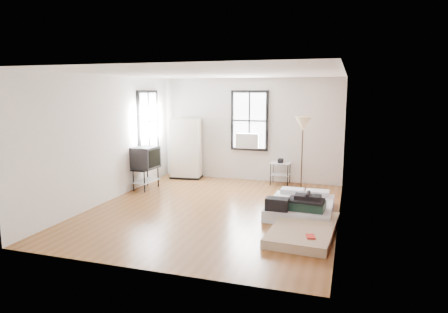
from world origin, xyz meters
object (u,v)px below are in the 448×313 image
(mattress_main, at_px, (300,206))
(wardrobe, at_px, (186,149))
(mattress_bare, at_px, (304,223))
(floor_lamp, at_px, (303,127))
(side_table, at_px, (280,167))
(tv_stand, at_px, (146,159))

(mattress_main, bearing_deg, wardrobe, 146.18)
(mattress_bare, relative_size, floor_lamp, 1.09)
(floor_lamp, bearing_deg, mattress_main, -83.59)
(mattress_bare, distance_m, side_table, 3.58)
(floor_lamp, bearing_deg, wardrobe, 174.31)
(wardrobe, relative_size, side_table, 2.50)
(wardrobe, relative_size, floor_lamp, 0.93)
(side_table, distance_m, floor_lamp, 1.32)
(mattress_main, xyz_separation_m, mattress_bare, (0.19, -0.97, -0.02))
(side_table, distance_m, tv_stand, 3.51)
(floor_lamp, xyz_separation_m, tv_stand, (-3.73, -1.17, -0.80))
(wardrobe, distance_m, floor_lamp, 3.36)
(side_table, height_order, tv_stand, tv_stand)
(floor_lamp, bearing_deg, side_table, 146.52)
(tv_stand, bearing_deg, floor_lamp, 21.65)
(mattress_bare, bearing_deg, side_table, 110.42)
(mattress_main, distance_m, mattress_bare, 0.99)
(mattress_main, xyz_separation_m, floor_lamp, (-0.23, 2.05, 1.42))
(floor_lamp, height_order, tv_stand, floor_lamp)
(mattress_main, xyz_separation_m, side_table, (-0.83, 2.44, 0.31))
(mattress_main, height_order, mattress_bare, mattress_main)
(mattress_bare, distance_m, floor_lamp, 3.37)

